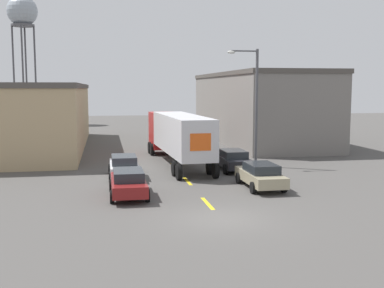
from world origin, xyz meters
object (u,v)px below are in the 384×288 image
parked_car_right_mid (233,159)px  water_tower (22,14)px  parked_car_right_near (261,175)px  parked_car_left_near (128,182)px  parked_car_left_far (124,166)px  parked_car_right_far (197,140)px  semi_truck (177,133)px  street_lamp (253,100)px

parked_car_right_mid → water_tower: 54.75m
parked_car_right_near → parked_car_left_near: 7.52m
parked_car_right_near → parked_car_left_far: (-7.47, 4.60, 0.00)m
parked_car_right_near → parked_car_left_near: same height
parked_car_left_near → parked_car_right_far: 20.96m
parked_car_right_near → parked_car_left_far: size_ratio=1.00×
parked_car_left_far → parked_car_left_near: same height
semi_truck → water_tower: 49.85m
parked_car_right_near → parked_car_left_near: (-7.47, -0.84, 0.00)m
parked_car_right_near → water_tower: bearing=111.1°
parked_car_left_far → water_tower: bearing=105.1°
water_tower → street_lamp: size_ratio=2.36×
parked_car_right_mid → parked_car_right_far: same height
semi_truck → water_tower: (-17.46, 44.33, 14.69)m
parked_car_left_far → parked_car_left_near: size_ratio=1.00×
parked_car_left_near → water_tower: bearing=103.7°
parked_car_right_mid → parked_car_left_near: bearing=-137.5°
parked_car_left_far → street_lamp: street_lamp is taller
parked_car_left_far → water_tower: water_tower is taller
street_lamp → parked_car_left_near: bearing=-138.7°
parked_car_left_near → street_lamp: 13.05m
parked_car_left_far → parked_car_right_far: bearing=62.1°
parked_car_right_near → water_tower: size_ratio=0.23×
parked_car_right_near → parked_car_left_far: bearing=148.4°
semi_truck → parked_car_right_mid: bearing=-50.4°
semi_truck → parked_car_right_near: 10.33m
parked_car_right_far → water_tower: (-20.79, 35.25, 16.22)m
parked_car_left_near → parked_car_right_mid: (7.47, 6.84, 0.00)m
semi_truck → parked_car_right_far: (3.34, 9.08, -1.53)m
parked_car_left_far → street_lamp: 10.53m
parked_car_right_mid → parked_car_right_near: bearing=-90.0°
parked_car_right_near → street_lamp: 8.60m
parked_car_left_far → semi_truck: bearing=50.7°
semi_truck → parked_car_left_near: size_ratio=3.19×
parked_car_right_near → street_lamp: (1.84, 7.35, 4.06)m
parked_car_right_near → street_lamp: bearing=75.9°
semi_truck → parked_car_left_far: (-4.14, -5.05, -1.53)m
parked_car_right_mid → street_lamp: 4.66m
parked_car_left_far → parked_car_right_far: 15.98m
semi_truck → water_tower: water_tower is taller
semi_truck → parked_car_right_far: size_ratio=3.19×
parked_car_right_near → parked_car_right_far: bearing=90.0°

